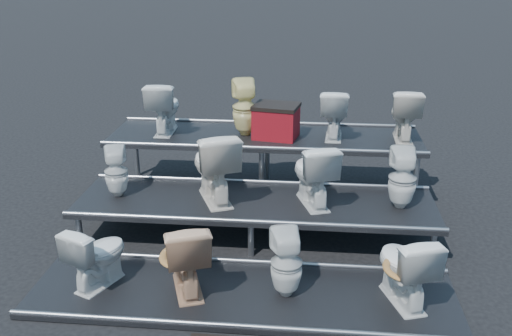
# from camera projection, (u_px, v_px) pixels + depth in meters

# --- Properties ---
(ground) EXTENTS (80.00, 80.00, 0.00)m
(ground) POSITION_uv_depth(u_px,v_px,m) (255.00, 236.00, 6.87)
(ground) COLOR black
(ground) RESTS_ON ground
(tier_front) EXTENTS (4.20, 1.20, 0.06)m
(tier_front) POSITION_uv_depth(u_px,v_px,m) (242.00, 294.00, 5.65)
(tier_front) COLOR black
(tier_front) RESTS_ON ground
(tier_mid) EXTENTS (4.20, 1.20, 0.46)m
(tier_mid) POSITION_uv_depth(u_px,v_px,m) (255.00, 218.00, 6.79)
(tier_mid) COLOR black
(tier_mid) RESTS_ON ground
(tier_back) EXTENTS (4.20, 1.20, 0.86)m
(tier_back) POSITION_uv_depth(u_px,v_px,m) (265.00, 165.00, 7.92)
(tier_back) COLOR black
(tier_back) RESTS_ON ground
(toilet_0) EXTENTS (0.61, 0.75, 0.67)m
(toilet_0) POSITION_uv_depth(u_px,v_px,m) (97.00, 255.00, 5.66)
(toilet_0) COLOR silver
(toilet_0) RESTS_ON tier_front
(toilet_1) EXTENTS (0.66, 0.86, 0.77)m
(toilet_1) POSITION_uv_depth(u_px,v_px,m) (185.00, 254.00, 5.55)
(toilet_1) COLOR tan
(toilet_1) RESTS_ON tier_front
(toilet_2) EXTENTS (0.38, 0.38, 0.69)m
(toilet_2) POSITION_uv_depth(u_px,v_px,m) (286.00, 263.00, 5.48)
(toilet_2) COLOR silver
(toilet_2) RESTS_ON tier_front
(toilet_3) EXTENTS (0.63, 0.82, 0.74)m
(toilet_3) POSITION_uv_depth(u_px,v_px,m) (404.00, 267.00, 5.37)
(toilet_3) COLOR silver
(toilet_3) RESTS_ON tier_front
(toilet_4) EXTENTS (0.34, 0.35, 0.61)m
(toilet_4) POSITION_uv_depth(u_px,v_px,m) (116.00, 172.00, 6.75)
(toilet_4) COLOR silver
(toilet_4) RESTS_ON tier_mid
(toilet_5) EXTENTS (0.77, 0.96, 0.86)m
(toilet_5) POSITION_uv_depth(u_px,v_px,m) (214.00, 165.00, 6.60)
(toilet_5) COLOR silver
(toilet_5) RESTS_ON tier_mid
(toilet_6) EXTENTS (0.63, 0.83, 0.75)m
(toilet_6) POSITION_uv_depth(u_px,v_px,m) (313.00, 173.00, 6.51)
(toilet_6) COLOR silver
(toilet_6) RESTS_ON tier_mid
(toilet_7) EXTENTS (0.32, 0.33, 0.70)m
(toilet_7) POSITION_uv_depth(u_px,v_px,m) (402.00, 179.00, 6.43)
(toilet_7) COLOR silver
(toilet_7) RESTS_ON tier_mid
(toilet_8) EXTENTS (0.41, 0.71, 0.71)m
(toilet_8) POSITION_uv_depth(u_px,v_px,m) (164.00, 107.00, 7.77)
(toilet_8) COLOR silver
(toilet_8) RESTS_ON tier_back
(toilet_9) EXTENTS (0.42, 0.43, 0.76)m
(toilet_9) POSITION_uv_depth(u_px,v_px,m) (245.00, 108.00, 7.66)
(toilet_9) COLOR #F1E294
(toilet_9) RESTS_ON tier_back
(toilet_10) EXTENTS (0.41, 0.67, 0.66)m
(toilet_10) POSITION_uv_depth(u_px,v_px,m) (334.00, 113.00, 7.57)
(toilet_10) COLOR silver
(toilet_10) RESTS_ON tier_back
(toilet_11) EXTENTS (0.41, 0.69, 0.70)m
(toilet_11) POSITION_uv_depth(u_px,v_px,m) (404.00, 114.00, 7.48)
(toilet_11) COLOR silver
(toilet_11) RESTS_ON tier_back
(red_crate) EXTENTS (0.63, 0.54, 0.40)m
(red_crate) POSITION_uv_depth(u_px,v_px,m) (276.00, 123.00, 7.61)
(red_crate) COLOR maroon
(red_crate) RESTS_ON tier_back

